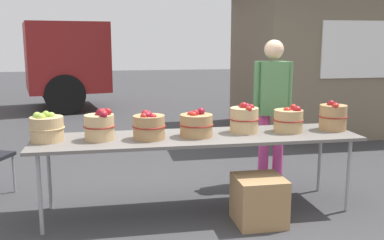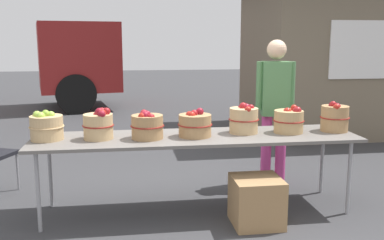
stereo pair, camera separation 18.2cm
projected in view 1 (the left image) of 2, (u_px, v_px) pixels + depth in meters
name	position (u px, v px, depth m)	size (l,w,h in m)	color
ground_plane	(198.00, 210.00, 4.35)	(40.00, 40.00, 0.00)	#38383A
market_table	(198.00, 139.00, 4.22)	(3.10, 0.76, 0.75)	slate
apple_basket_green_0	(47.00, 128.00, 3.98)	(0.32, 0.32, 0.28)	tan
apple_basket_red_0	(100.00, 126.00, 4.03)	(0.29, 0.29, 0.29)	tan
apple_basket_red_1	(149.00, 126.00, 4.06)	(0.31, 0.31, 0.27)	#A87F51
apple_basket_red_2	(196.00, 125.00, 4.17)	(0.33, 0.33, 0.27)	#A87F51
apple_basket_red_3	(244.00, 119.00, 4.35)	(0.30, 0.30, 0.30)	tan
apple_basket_red_4	(289.00, 120.00, 4.38)	(0.31, 0.31, 0.27)	tan
apple_basket_red_5	(333.00, 117.00, 4.47)	(0.29, 0.29, 0.31)	#A87F51
vendor_adult	(272.00, 100.00, 5.02)	(0.43, 0.26, 1.66)	#CC3F8C
food_kiosk	(326.00, 54.00, 8.17)	(3.52, 2.92, 2.74)	#726651
produce_crate	(259.00, 200.00, 4.01)	(0.44, 0.44, 0.44)	#A87F51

